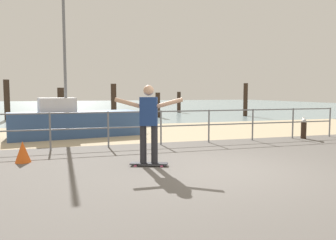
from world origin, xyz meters
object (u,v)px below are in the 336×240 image
object	(u,v)px
skateboard	(149,164)
bollard_short	(304,131)
traffic_cone	(23,152)
skateboarder	(149,119)
sailboat	(80,122)
seagull	(304,120)

from	to	relation	value
skateboard	bollard_short	distance (m)	6.54
traffic_cone	skateboarder	bearing A→B (deg)	-23.99
sailboat	skateboarder	size ratio (longest dim) A/B	3.45
skateboard	seagull	size ratio (longest dim) A/B	1.92
traffic_cone	seagull	bearing A→B (deg)	8.96
bollard_short	traffic_cone	size ratio (longest dim) A/B	1.14
sailboat	skateboard	bearing A→B (deg)	-77.03
bollard_short	traffic_cone	xyz separation A→B (m)	(-8.64, -1.35, -0.03)
skateboard	skateboarder	world-z (taller)	skateboarder
skateboarder	traffic_cone	world-z (taller)	skateboarder
seagull	traffic_cone	bearing A→B (deg)	-171.04
skateboard	seagull	world-z (taller)	seagull
skateboard	seagull	bearing A→B (deg)	22.68
sailboat	skateboarder	bearing A→B (deg)	-77.03
skateboard	bollard_short	xyz separation A→B (m)	(6.03, 2.51, 0.22)
skateboarder	traffic_cone	bearing A→B (deg)	156.01
sailboat	seagull	xyz separation A→B (m)	(7.28, -2.86, 0.12)
seagull	traffic_cone	xyz separation A→B (m)	(-8.65, -1.36, -0.39)
seagull	traffic_cone	size ratio (longest dim) A/B	0.85
sailboat	skateboard	size ratio (longest dim) A/B	6.95
bollard_short	seagull	xyz separation A→B (m)	(0.01, 0.01, 0.36)
seagull	traffic_cone	world-z (taller)	seagull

